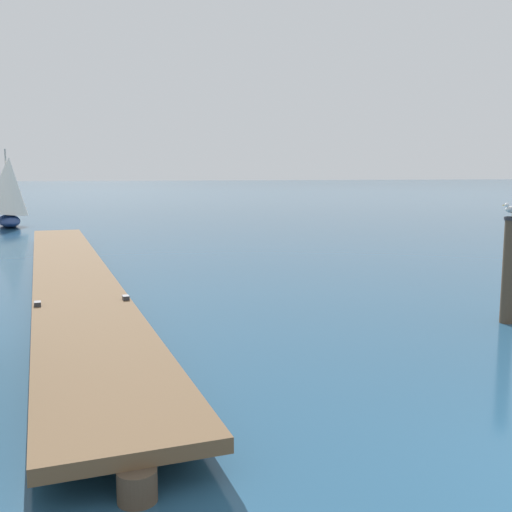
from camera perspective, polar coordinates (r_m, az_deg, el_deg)
The scene contains 3 objects.
floating_dock at distance 15.96m, azimuth -17.28°, elevation -1.44°, with size 3.32×21.82×0.53m.
mooring_piling at distance 12.37m, azimuth 23.04°, elevation -1.11°, with size 0.30×0.30×2.05m.
distant_sailboat at distance 34.45m, azimuth -22.64°, elevation 5.72°, with size 2.93×4.71×4.10m.
Camera 1 is at (-5.12, -3.28, 2.89)m, focal length 41.88 mm.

